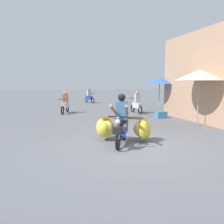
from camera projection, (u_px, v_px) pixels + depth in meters
name	position (u px, v px, depth m)	size (l,w,h in m)	color
ground_plane	(136.00, 148.00, 6.89)	(120.00, 120.00, 0.00)	slate
motorbike_main_loaded	(121.00, 127.00, 7.58)	(1.84, 2.02, 1.58)	black
motorbike_distant_ahead_left	(65.00, 104.00, 14.64)	(0.75, 1.54, 1.40)	black
motorbike_distant_ahead_right	(137.00, 104.00, 14.65)	(0.50, 1.62, 1.40)	black
motorbike_distant_far_ahead	(89.00, 97.00, 22.33)	(0.75, 1.54, 1.40)	black
market_umbrella_near_shop	(199.00, 75.00, 10.23)	(2.15, 2.15, 2.49)	#99999E
market_umbrella_further_along	(160.00, 81.00, 14.16)	(2.04, 2.04, 2.25)	#99999E
produce_crate	(161.00, 115.00, 12.64)	(0.56, 0.40, 0.36)	teal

